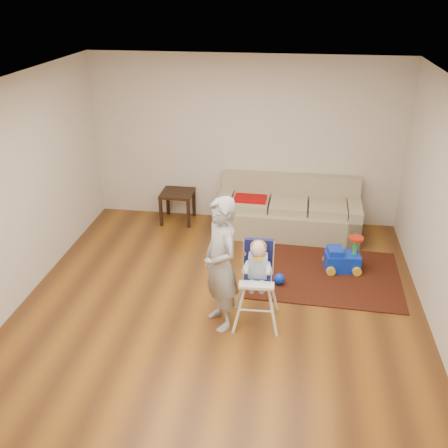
# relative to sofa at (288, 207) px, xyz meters

# --- Properties ---
(ground) EXTENTS (5.50, 5.50, 0.00)m
(ground) POSITION_rel_sofa_xyz_m (-0.76, -2.30, -0.43)
(ground) COLOR #4F2D14
(ground) RESTS_ON ground
(room_envelope) EXTENTS (5.04, 5.52, 2.72)m
(room_envelope) POSITION_rel_sofa_xyz_m (-0.76, -1.77, 1.44)
(room_envelope) COLOR beige
(room_envelope) RESTS_ON ground
(sofa) EXTENTS (2.25, 0.96, 0.86)m
(sofa) POSITION_rel_sofa_xyz_m (0.00, 0.00, 0.00)
(sofa) COLOR #9C9273
(sofa) RESTS_ON ground
(side_table) EXTENTS (0.52, 0.52, 0.52)m
(side_table) POSITION_rel_sofa_xyz_m (-1.84, 0.16, -0.17)
(side_table) COLOR black
(side_table) RESTS_ON ground
(area_rug) EXTENTS (2.10, 1.61, 0.02)m
(area_rug) POSITION_rel_sofa_xyz_m (0.55, -1.27, -0.42)
(area_rug) COLOR black
(area_rug) RESTS_ON ground
(ride_on_toy) EXTENTS (0.51, 0.39, 0.51)m
(ride_on_toy) POSITION_rel_sofa_xyz_m (0.79, -1.10, -0.16)
(ride_on_toy) COLOR #0C32D9
(ride_on_toy) RESTS_ON area_rug
(toy_ball) EXTENTS (0.15, 0.15, 0.15)m
(toy_ball) POSITION_rel_sofa_xyz_m (-0.06, -1.61, -0.34)
(toy_ball) COLOR #0C32D9
(toy_ball) RESTS_ON area_rug
(high_chair) EXTENTS (0.52, 0.52, 1.09)m
(high_chair) POSITION_rel_sofa_xyz_m (-0.29, -2.44, 0.09)
(high_chair) COLOR white
(high_chair) RESTS_ON ground
(adult) EXTENTS (0.64, 0.70, 1.61)m
(adult) POSITION_rel_sofa_xyz_m (-0.70, -2.54, 0.37)
(adult) COLOR gray
(adult) RESTS_ON ground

